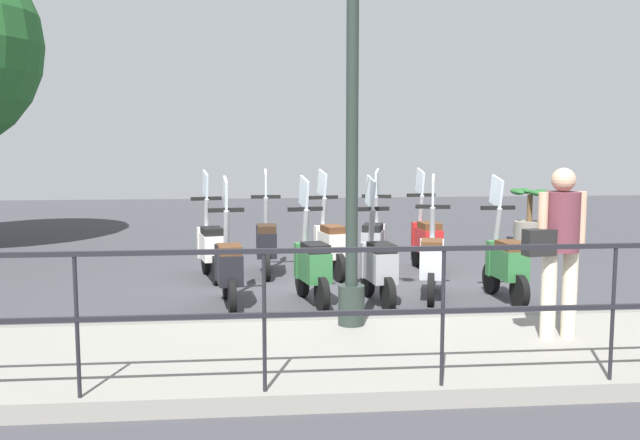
{
  "coord_description": "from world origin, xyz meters",
  "views": [
    {
      "loc": [
        -9.3,
        1.42,
        2.03
      ],
      "look_at": [
        0.2,
        0.5,
        0.9
      ],
      "focal_mm": 40.0,
      "sensor_mm": 36.0,
      "label": 1
    }
  ],
  "objects_px": {
    "scooter_far_3": "(267,243)",
    "scooter_near_1": "(432,260)",
    "scooter_far_4": "(210,246)",
    "scooter_near_4": "(229,266)",
    "scooter_far_0": "(426,240)",
    "scooter_far_1": "(374,242)",
    "potted_palm": "(529,222)",
    "scooter_near_2": "(378,264)",
    "lamp_post_near": "(352,137)",
    "scooter_near_0": "(506,262)",
    "scooter_far_2": "(330,244)",
    "scooter_near_3": "(312,264)",
    "pedestrian_with_bag": "(559,240)"
  },
  "relations": [
    {
      "from": "scooter_near_3",
      "to": "scooter_far_4",
      "type": "height_order",
      "value": "same"
    },
    {
      "from": "scooter_near_0",
      "to": "scooter_near_2",
      "type": "relative_size",
      "value": 1.0
    },
    {
      "from": "scooter_near_3",
      "to": "scooter_far_3",
      "type": "xyz_separation_m",
      "value": [
        1.83,
        0.51,
        0.0
      ]
    },
    {
      "from": "scooter_far_2",
      "to": "scooter_far_4",
      "type": "bearing_deg",
      "value": 77.73
    },
    {
      "from": "potted_palm",
      "to": "lamp_post_near",
      "type": "bearing_deg",
      "value": 144.38
    },
    {
      "from": "scooter_near_2",
      "to": "scooter_far_4",
      "type": "bearing_deg",
      "value": 44.18
    },
    {
      "from": "scooter_far_2",
      "to": "scooter_near_3",
      "type": "bearing_deg",
      "value": 152.96
    },
    {
      "from": "scooter_far_3",
      "to": "scooter_far_4",
      "type": "xyz_separation_m",
      "value": [
        -0.21,
        0.8,
        0.0
      ]
    },
    {
      "from": "lamp_post_near",
      "to": "scooter_near_0",
      "type": "bearing_deg",
      "value": -55.08
    },
    {
      "from": "scooter_near_1",
      "to": "scooter_far_3",
      "type": "xyz_separation_m",
      "value": [
        1.69,
        2.02,
        0.0
      ]
    },
    {
      "from": "scooter_near_1",
      "to": "scooter_far_1",
      "type": "bearing_deg",
      "value": 30.35
    },
    {
      "from": "scooter_near_1",
      "to": "scooter_far_2",
      "type": "xyz_separation_m",
      "value": [
        1.52,
        1.11,
        0.0
      ]
    },
    {
      "from": "lamp_post_near",
      "to": "scooter_near_3",
      "type": "distance_m",
      "value": 2.21
    },
    {
      "from": "scooter_far_1",
      "to": "scooter_far_4",
      "type": "xyz_separation_m",
      "value": [
        -0.15,
        2.37,
        0.0
      ]
    },
    {
      "from": "scooter_far_0",
      "to": "scooter_far_3",
      "type": "bearing_deg",
      "value": 87.24
    },
    {
      "from": "scooter_far_4",
      "to": "scooter_near_2",
      "type": "bearing_deg",
      "value": -141.48
    },
    {
      "from": "scooter_far_0",
      "to": "scooter_far_3",
      "type": "distance_m",
      "value": 2.39
    },
    {
      "from": "scooter_near_0",
      "to": "scooter_far_1",
      "type": "relative_size",
      "value": 1.0
    },
    {
      "from": "scooter_near_4",
      "to": "scooter_far_3",
      "type": "relative_size",
      "value": 1.0
    },
    {
      "from": "scooter_near_0",
      "to": "scooter_near_4",
      "type": "distance_m",
      "value": 3.39
    },
    {
      "from": "scooter_near_4",
      "to": "scooter_far_0",
      "type": "relative_size",
      "value": 1.0
    },
    {
      "from": "scooter_near_2",
      "to": "scooter_far_1",
      "type": "xyz_separation_m",
      "value": [
        1.84,
        -0.27,
        0.0
      ]
    },
    {
      "from": "lamp_post_near",
      "to": "scooter_near_4",
      "type": "xyz_separation_m",
      "value": [
        1.53,
        1.26,
        -1.54
      ]
    },
    {
      "from": "scooter_near_2",
      "to": "scooter_far_1",
      "type": "relative_size",
      "value": 1.0
    },
    {
      "from": "scooter_near_4",
      "to": "scooter_far_2",
      "type": "relative_size",
      "value": 1.0
    },
    {
      "from": "scooter_far_2",
      "to": "scooter_far_3",
      "type": "relative_size",
      "value": 1.0
    },
    {
      "from": "scooter_far_2",
      "to": "scooter_near_1",
      "type": "bearing_deg",
      "value": -157.19
    },
    {
      "from": "pedestrian_with_bag",
      "to": "scooter_far_3",
      "type": "bearing_deg",
      "value": 23.35
    },
    {
      "from": "pedestrian_with_bag",
      "to": "scooter_far_4",
      "type": "distance_m",
      "value": 5.17
    },
    {
      "from": "scooter_far_0",
      "to": "scooter_far_2",
      "type": "height_order",
      "value": "same"
    },
    {
      "from": "potted_palm",
      "to": "scooter_far_1",
      "type": "bearing_deg",
      "value": 126.31
    },
    {
      "from": "scooter_near_0",
      "to": "scooter_far_0",
      "type": "relative_size",
      "value": 1.0
    },
    {
      "from": "scooter_near_0",
      "to": "scooter_near_3",
      "type": "bearing_deg",
      "value": 83.77
    },
    {
      "from": "scooter_near_2",
      "to": "scooter_far_0",
      "type": "relative_size",
      "value": 1.0
    },
    {
      "from": "scooter_near_0",
      "to": "scooter_far_3",
      "type": "distance_m",
      "value": 3.47
    },
    {
      "from": "scooter_far_2",
      "to": "scooter_far_3",
      "type": "bearing_deg",
      "value": 65.67
    },
    {
      "from": "scooter_far_3",
      "to": "scooter_near_0",
      "type": "bearing_deg",
      "value": -123.13
    },
    {
      "from": "lamp_post_near",
      "to": "scooter_near_3",
      "type": "bearing_deg",
      "value": 9.51
    },
    {
      "from": "potted_palm",
      "to": "scooter_far_3",
      "type": "height_order",
      "value": "scooter_far_3"
    },
    {
      "from": "scooter_far_3",
      "to": "scooter_near_1",
      "type": "bearing_deg",
      "value": -129.73
    },
    {
      "from": "scooter_far_3",
      "to": "scooter_far_4",
      "type": "distance_m",
      "value": 0.83
    },
    {
      "from": "lamp_post_near",
      "to": "pedestrian_with_bag",
      "type": "distance_m",
      "value": 2.17
    },
    {
      "from": "scooter_near_4",
      "to": "scooter_far_2",
      "type": "xyz_separation_m",
      "value": [
        1.69,
        -1.4,
        0.0
      ]
    },
    {
      "from": "lamp_post_near",
      "to": "scooter_near_1",
      "type": "distance_m",
      "value": 2.61
    },
    {
      "from": "potted_palm",
      "to": "pedestrian_with_bag",
      "type": "bearing_deg",
      "value": 160.26
    },
    {
      "from": "scooter_near_0",
      "to": "scooter_near_3",
      "type": "height_order",
      "value": "same"
    },
    {
      "from": "potted_palm",
      "to": "scooter_far_2",
      "type": "bearing_deg",
      "value": 122.7
    },
    {
      "from": "potted_palm",
      "to": "scooter_near_0",
      "type": "distance_m",
      "value": 4.76
    },
    {
      "from": "potted_palm",
      "to": "scooter_near_2",
      "type": "distance_m",
      "value": 5.62
    },
    {
      "from": "scooter_far_0",
      "to": "pedestrian_with_bag",
      "type": "bearing_deg",
      "value": 178.23
    }
  ]
}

